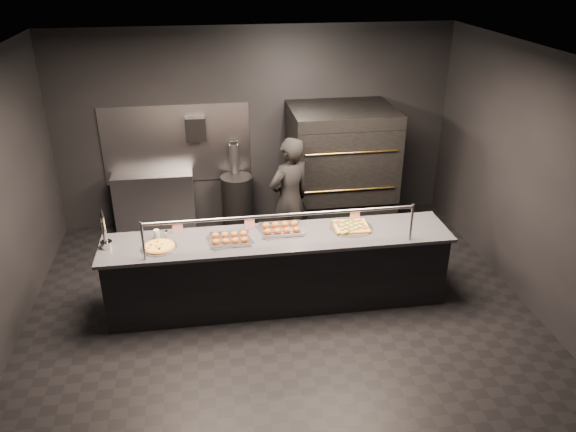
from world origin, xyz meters
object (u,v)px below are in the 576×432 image
at_px(beer_tap, 105,236).
at_px(trash_bin, 238,201).
at_px(fire_extinguisher, 234,158).
at_px(prep_shelf, 155,201).
at_px(service_counter, 278,270).
at_px(towel_dispenser, 196,129).
at_px(slider_tray_a, 230,238).
at_px(round_pizza, 159,247).
at_px(pizza_oven, 340,170).
at_px(slider_tray_b, 281,228).
at_px(square_pizza, 351,227).
at_px(worker, 290,200).

xyz_separation_m(beer_tap, trash_bin, (1.61, 2.18, -0.65)).
bearing_deg(fire_extinguisher, beer_tap, -124.09).
xyz_separation_m(prep_shelf, beer_tap, (-0.35, -2.28, 0.62)).
relative_size(service_counter, towel_dispenser, 11.71).
distance_m(prep_shelf, fire_extinguisher, 1.39).
bearing_deg(slider_tray_a, service_counter, 1.61).
relative_size(beer_tap, slider_tray_a, 0.93).
relative_size(service_counter, round_pizza, 9.97).
xyz_separation_m(pizza_oven, towel_dispenser, (-2.10, 0.49, 0.58)).
bearing_deg(service_counter, slider_tray_a, -178.39).
height_order(pizza_oven, prep_shelf, pizza_oven).
xyz_separation_m(towel_dispenser, slider_tray_b, (0.96, -2.25, -0.60)).
relative_size(towel_dispenser, round_pizza, 0.85).
relative_size(square_pizza, worker, 0.29).
height_order(prep_shelf, worker, worker).
bearing_deg(prep_shelf, slider_tray_b, -52.70).
xyz_separation_m(service_counter, slider_tray_a, (-0.56, -0.02, 0.49)).
bearing_deg(slider_tray_b, trash_bin, 100.73).
distance_m(towel_dispenser, slider_tray_a, 2.50).
bearing_deg(pizza_oven, service_counter, -122.27).
distance_m(prep_shelf, worker, 2.30).
relative_size(prep_shelf, worker, 0.68).
height_order(towel_dispenser, trash_bin, towel_dispenser).
relative_size(prep_shelf, slider_tray_b, 2.14).
xyz_separation_m(beer_tap, round_pizza, (0.59, -0.10, -0.13)).
distance_m(service_counter, slider_tray_a, 0.74).
bearing_deg(worker, towel_dispenser, -73.92).
relative_size(prep_shelf, trash_bin, 1.46).
xyz_separation_m(beer_tap, square_pizza, (2.85, 0.05, -0.13)).
relative_size(square_pizza, trash_bin, 0.63).
distance_m(pizza_oven, slider_tray_a, 2.60).
bearing_deg(beer_tap, square_pizza, 1.00).
bearing_deg(beer_tap, pizza_oven, 30.61).
bearing_deg(fire_extinguisher, prep_shelf, -176.34).
xyz_separation_m(beer_tap, slider_tray_b, (2.01, 0.11, -0.11)).
bearing_deg(service_counter, fire_extinguisher, 98.30).
height_order(slider_tray_a, slider_tray_b, slider_tray_b).
relative_size(service_counter, square_pizza, 7.90).
height_order(towel_dispenser, slider_tray_a, towel_dispenser).
bearing_deg(service_counter, prep_shelf, 124.59).
bearing_deg(prep_shelf, round_pizza, -84.37).
bearing_deg(fire_extinguisher, slider_tray_a, -95.06).
distance_m(prep_shelf, trash_bin, 1.27).
bearing_deg(slider_tray_a, pizza_oven, 47.37).
bearing_deg(round_pizza, worker, 35.28).
relative_size(fire_extinguisher, beer_tap, 0.99).
xyz_separation_m(towel_dispenser, round_pizza, (-0.46, -2.46, -0.61)).
bearing_deg(slider_tray_a, worker, 52.35).
bearing_deg(worker, pizza_oven, -166.14).
height_order(slider_tray_b, worker, worker).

